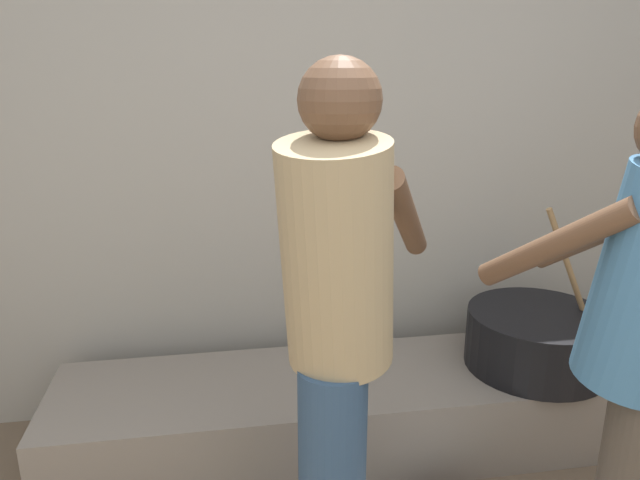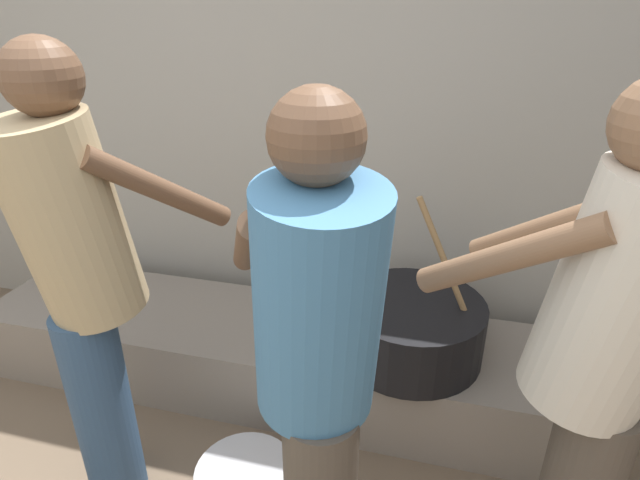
# 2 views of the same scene
# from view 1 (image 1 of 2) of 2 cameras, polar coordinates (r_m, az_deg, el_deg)

# --- Properties ---
(block_enclosure_rear) EXTENTS (5.44, 0.20, 2.02)m
(block_enclosure_rear) POSITION_cam_1_polar(r_m,az_deg,el_deg) (2.76, -0.30, 4.60)
(block_enclosure_rear) COLOR #9E998E
(block_enclosure_rear) RESTS_ON ground_plane
(hearth_ledge) EXTENTS (2.78, 0.60, 0.34)m
(hearth_ledge) POSITION_cam_1_polar(r_m,az_deg,el_deg) (2.65, 6.66, -15.69)
(hearth_ledge) COLOR slate
(hearth_ledge) RESTS_ON ground_plane
(cooking_pot_main) EXTENTS (0.59, 0.59, 0.70)m
(cooking_pot_main) POSITION_cam_1_polar(r_m,az_deg,el_deg) (2.70, 20.19, -8.96)
(cooking_pot_main) COLOR black
(cooking_pot_main) RESTS_ON hearth_ledge
(cook_in_tan_shirt) EXTENTS (0.60, 0.74, 1.61)m
(cook_in_tan_shirt) POSITION_cam_1_polar(r_m,az_deg,el_deg) (1.64, 1.65, -7.26)
(cook_in_tan_shirt) COLOR navy
(cook_in_tan_shirt) RESTS_ON ground_plane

